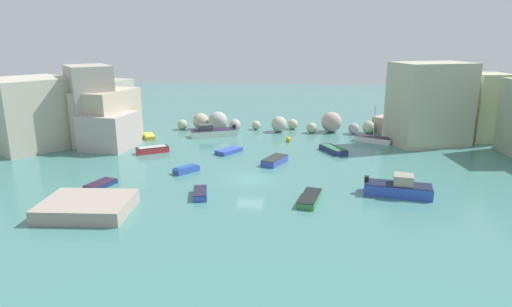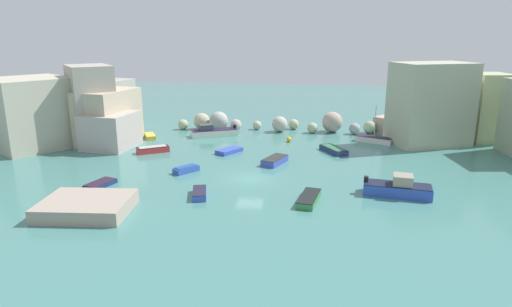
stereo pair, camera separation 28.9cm
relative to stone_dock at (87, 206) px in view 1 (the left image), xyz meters
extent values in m
plane|color=#447F78|center=(11.18, 9.41, -0.53)|extent=(160.00, 160.00, 0.00)
cube|color=#A5AC96|center=(-18.58, 30.24, 1.89)|extent=(11.23, 11.33, 4.82)
cube|color=#BCA197|center=(-21.69, 27.57, 1.36)|extent=(7.14, 7.54, 3.77)
cube|color=#A7A094|center=(-13.17, 30.61, 2.78)|extent=(8.34, 9.48, 6.62)
cube|color=#B5A8A0|center=(-6.52, 18.99, 1.53)|extent=(5.91, 6.26, 4.11)
cube|color=#B4A0A0|center=(-21.13, 31.04, 0.58)|extent=(6.14, 9.18, 2.22)
cube|color=#ACA294|center=(-9.32, 20.61, 4.20)|extent=(7.30, 7.56, 9.46)
cube|color=#BCAB8F|center=(-7.54, 21.00, 2.75)|extent=(6.21, 8.46, 6.55)
cube|color=#BEB38C|center=(-19.27, 20.10, 2.55)|extent=(7.83, 9.81, 6.16)
cube|color=#BAB39D|center=(-15.71, 18.41, 3.54)|extent=(11.39, 11.38, 8.14)
cube|color=tan|center=(30.24, 31.90, 0.54)|extent=(9.86, 9.99, 2.13)
cube|color=#BDA98E|center=(38.02, 30.51, 3.23)|extent=(10.83, 10.68, 7.52)
cube|color=#A9B487|center=(38.61, 27.91, 3.65)|extent=(4.67, 5.36, 8.35)
cube|color=#B1B193|center=(31.01, 25.08, 4.36)|extent=(10.19, 8.33, 9.78)
sphere|color=#ADB490|center=(-0.85, 29.92, 0.18)|extent=(1.42, 1.42, 1.42)
sphere|color=#B5AB8E|center=(1.68, 30.50, 0.60)|extent=(2.26, 2.26, 2.26)
sphere|color=#A8AAA2|center=(4.23, 29.94, 0.78)|extent=(2.62, 2.62, 2.62)
sphere|color=#BCACA5|center=(6.60, 30.11, 0.26)|extent=(1.57, 1.57, 1.57)
sphere|color=#BBB49A|center=(9.47, 31.02, 0.09)|extent=(1.23, 1.23, 1.23)
sphere|color=#B8B2A0|center=(12.71, 29.89, 0.53)|extent=(2.12, 2.12, 2.12)
sphere|color=#B5B88E|center=(14.57, 31.81, 0.18)|extent=(1.42, 1.42, 1.42)
sphere|color=#ACB88F|center=(17.16, 29.58, 0.18)|extent=(1.42, 1.42, 1.42)
sphere|color=#B49E91|center=(19.83, 30.59, 0.86)|extent=(2.76, 2.76, 2.76)
sphere|color=#A19EA3|center=(22.78, 29.55, 0.22)|extent=(1.49, 1.49, 1.49)
sphere|color=#A7B791|center=(24.83, 30.34, 0.31)|extent=(1.68, 1.68, 1.68)
sphere|color=#BBB2A4|center=(27.48, 30.62, 0.23)|extent=(1.52, 1.52, 1.52)
cube|color=#A69586|center=(0.00, 0.00, 0.00)|extent=(6.72, 5.51, 1.05)
sphere|color=gold|center=(14.20, 24.20, -0.21)|extent=(0.63, 0.63, 0.63)
cube|color=navy|center=(19.47, 19.78, -0.28)|extent=(3.18, 4.09, 0.50)
cube|color=#251E37|center=(19.47, 19.78, 0.00)|extent=(3.11, 4.01, 0.06)
cube|color=#2D7047|center=(19.47, 19.78, 0.01)|extent=(2.70, 3.48, 0.08)
cube|color=#3456B7|center=(4.80, 10.61, -0.26)|extent=(2.40, 2.62, 0.53)
cube|color=#234C93|center=(4.80, 10.61, 0.04)|extent=(2.04, 2.23, 0.08)
cube|color=blue|center=(23.93, 6.30, -0.06)|extent=(5.68, 2.81, 0.94)
cube|color=#1A1D33|center=(23.93, 6.30, 0.44)|extent=(5.56, 2.75, 0.06)
cube|color=#9E937F|center=(24.29, 6.24, 0.86)|extent=(1.79, 1.77, 0.89)
cube|color=black|center=(21.40, 6.75, 0.66)|extent=(0.43, 0.50, 0.50)
cube|color=yellow|center=(-3.70, 24.28, -0.28)|extent=(2.29, 3.05, 0.50)
cube|color=white|center=(4.25, 26.48, -0.13)|extent=(6.30, 4.31, 0.80)
cube|color=#281B37|center=(4.25, 26.48, 0.30)|extent=(6.18, 4.23, 0.06)
cube|color=#3F444C|center=(3.31, 26.05, 0.67)|extent=(2.11, 1.92, 0.79)
cube|color=black|center=(6.85, 27.65, 0.52)|extent=(0.51, 0.55, 0.50)
cube|color=white|center=(24.69, 25.07, -0.19)|extent=(4.65, 3.33, 0.67)
cube|color=#291D33|center=(24.69, 25.07, 0.17)|extent=(4.56, 3.27, 0.06)
cylinder|color=silver|center=(24.69, 25.07, 2.10)|extent=(0.10, 0.10, 3.91)
cube|color=blue|center=(7.71, 18.25, -0.30)|extent=(2.96, 3.39, 0.46)
cube|color=navy|center=(-1.66, 5.76, -0.35)|extent=(2.21, 3.10, 0.35)
cube|color=#2E1B32|center=(-1.66, 5.76, -0.14)|extent=(2.16, 3.04, 0.06)
cube|color=#378645|center=(16.64, 4.10, -0.29)|extent=(2.09, 4.08, 0.48)
cube|color=black|center=(16.64, 4.10, -0.02)|extent=(2.05, 3.99, 0.06)
cube|color=#3C4DB6|center=(13.15, 14.51, -0.22)|extent=(2.72, 3.75, 0.61)
cube|color=#2B2E2B|center=(13.15, 14.51, 0.11)|extent=(2.67, 3.68, 0.06)
cube|color=red|center=(-0.91, 17.38, -0.22)|extent=(3.69, 2.91, 0.62)
cube|color=black|center=(-0.91, 17.38, 0.12)|extent=(3.61, 2.85, 0.06)
cube|color=#ADA89E|center=(-0.91, 17.38, 0.13)|extent=(3.13, 2.47, 0.08)
cube|color=blue|center=(7.63, 4.29, -0.28)|extent=(1.66, 2.92, 0.49)
cube|color=#222133|center=(7.63, 4.29, 0.00)|extent=(1.63, 2.86, 0.06)
camera|label=1|loc=(15.84, -29.26, 12.50)|focal=30.91mm
camera|label=2|loc=(16.13, -29.23, 12.50)|focal=30.91mm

